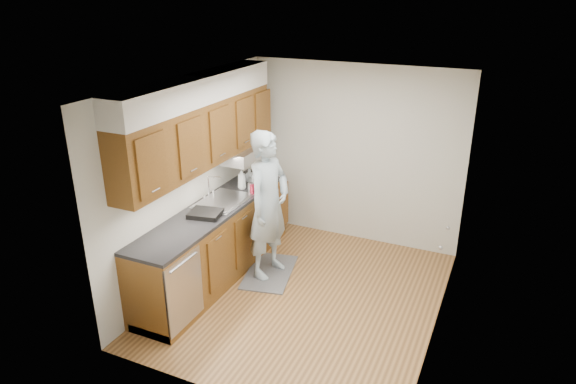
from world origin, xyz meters
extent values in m
plane|color=olive|center=(0.00, 0.00, 0.00)|extent=(3.50, 3.50, 0.00)
plane|color=white|center=(0.00, 0.00, 2.50)|extent=(3.50, 3.50, 0.00)
cube|color=beige|center=(-1.50, 0.00, 1.25)|extent=(0.02, 3.50, 2.50)
cube|color=beige|center=(1.50, 0.00, 1.25)|extent=(0.02, 3.50, 2.50)
cube|color=beige|center=(0.00, 1.75, 1.25)|extent=(3.00, 0.02, 2.50)
cube|color=brown|center=(-1.20, 0.00, 0.45)|extent=(0.60, 2.80, 0.90)
cube|color=black|center=(-1.21, 0.00, 0.92)|extent=(0.63, 2.80, 0.04)
cube|color=#B2B2B7|center=(-1.20, 0.20, 0.89)|extent=(0.48, 0.68, 0.14)
cube|color=#B2B2B7|center=(-1.20, 0.20, 0.94)|extent=(0.52, 0.72, 0.01)
cube|color=#B2B2B7|center=(-0.91, -1.10, 0.47)|extent=(0.03, 0.60, 0.80)
cube|color=brown|center=(-1.33, 0.00, 1.83)|extent=(0.33, 2.80, 0.75)
cube|color=silver|center=(-1.33, 0.00, 2.35)|extent=(0.35, 2.80, 0.30)
cube|color=#A5A5AA|center=(-1.27, 0.85, 1.37)|extent=(0.46, 0.75, 0.16)
cube|color=silver|center=(1.49, 0.30, 1.02)|extent=(0.02, 1.22, 2.05)
cube|color=slate|center=(-0.62, 0.31, 0.01)|extent=(0.74, 1.04, 0.02)
imported|color=#94A8B5|center=(-0.62, 0.31, 1.07)|extent=(0.62, 0.82, 2.11)
imported|color=silver|center=(-1.19, 0.67, 1.08)|extent=(0.13, 0.13, 0.29)
imported|color=silver|center=(-1.12, 0.86, 1.03)|extent=(0.11, 0.12, 0.18)
imported|color=silver|center=(-1.22, 0.94, 1.03)|extent=(0.20, 0.20, 0.19)
cylinder|color=#AB1D36|center=(-0.98, 0.57, 1.00)|extent=(0.08, 0.08, 0.13)
cylinder|color=#A5A5AA|center=(-1.01, 0.59, 1.01)|extent=(0.08, 0.08, 0.14)
cube|color=black|center=(-1.16, -0.26, 0.97)|extent=(0.41, 0.37, 0.06)
camera|label=1|loc=(1.96, -4.81, 3.42)|focal=32.00mm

